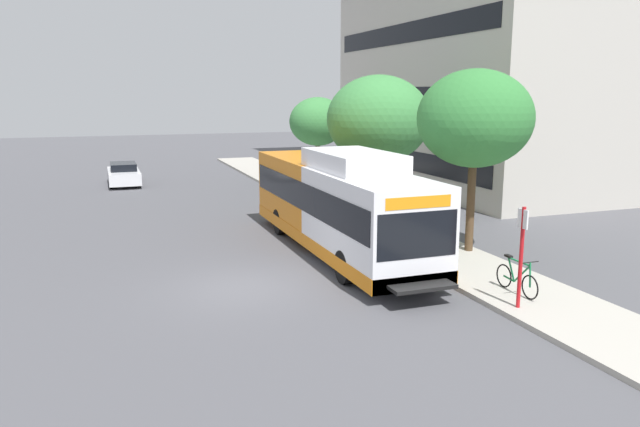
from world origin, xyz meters
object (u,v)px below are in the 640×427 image
(bus_stop_sign_pole, at_px, (521,250))
(parked_car_far_lane, at_px, (124,174))
(bicycle_parked, at_px, (517,278))
(street_tree_mid_block, at_px, (378,119))
(street_tree_far_block, at_px, (318,122))
(transit_bus, at_px, (337,204))
(street_tree_near_stop, at_px, (475,119))

(bus_stop_sign_pole, relative_size, parked_car_far_lane, 0.58)
(bicycle_parked, distance_m, street_tree_mid_block, 12.35)
(street_tree_mid_block, height_order, street_tree_far_block, street_tree_mid_block)
(bus_stop_sign_pole, relative_size, street_tree_mid_block, 0.42)
(street_tree_far_block, bearing_deg, parked_car_far_lane, 151.92)
(transit_bus, relative_size, street_tree_far_block, 2.39)
(street_tree_near_stop, bearing_deg, bicycle_parked, -107.66)
(bicycle_parked, bearing_deg, street_tree_far_block, 85.90)
(transit_bus, bearing_deg, street_tree_mid_block, 52.75)
(bus_stop_sign_pole, relative_size, street_tree_near_stop, 0.42)
(bicycle_parked, bearing_deg, street_tree_mid_block, 83.53)
(bus_stop_sign_pole, distance_m, parked_car_far_lane, 27.80)
(street_tree_mid_block, bearing_deg, street_tree_far_block, 89.28)
(street_tree_mid_block, xyz_separation_m, street_tree_far_block, (0.10, 8.23, -0.46))
(bicycle_parked, height_order, street_tree_mid_block, street_tree_mid_block)
(street_tree_near_stop, relative_size, street_tree_far_block, 1.20)
(transit_bus, relative_size, street_tree_mid_block, 1.99)
(transit_bus, xyz_separation_m, bicycle_parked, (2.76, -6.31, -1.14))
(street_tree_far_block, bearing_deg, street_tree_near_stop, -90.12)
(bicycle_parked, xyz_separation_m, street_tree_mid_block, (1.32, 11.68, 3.78))
(street_tree_far_block, height_order, parked_car_far_lane, street_tree_far_block)
(transit_bus, xyz_separation_m, street_tree_near_stop, (4.16, -1.92, 2.94))
(parked_car_far_lane, bearing_deg, street_tree_near_stop, -63.60)
(bus_stop_sign_pole, height_order, parked_car_far_lane, bus_stop_sign_pole)
(bus_stop_sign_pole, height_order, bicycle_parked, bus_stop_sign_pole)
(transit_bus, bearing_deg, bus_stop_sign_pole, -73.96)
(bicycle_parked, xyz_separation_m, parked_car_far_lane, (-9.10, 25.53, 0.10))
(transit_bus, height_order, bus_stop_sign_pole, transit_bus)
(bicycle_parked, height_order, parked_car_far_lane, parked_car_far_lane)
(street_tree_far_block, relative_size, parked_car_far_lane, 1.14)
(bicycle_parked, relative_size, parked_car_far_lane, 0.39)
(street_tree_near_stop, bearing_deg, street_tree_mid_block, 90.57)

